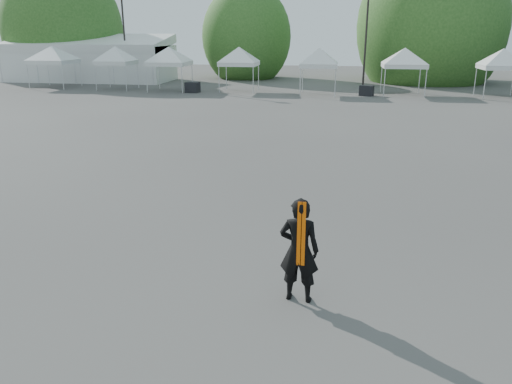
# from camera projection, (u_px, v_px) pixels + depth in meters

# --- Properties ---
(ground) EXTENTS (120.00, 120.00, 0.00)m
(ground) POSITION_uv_depth(u_px,v_px,m) (288.00, 243.00, 10.96)
(ground) COLOR #474442
(ground) RESTS_ON ground
(marquee) EXTENTS (15.00, 6.25, 4.23)m
(marquee) POSITION_uv_depth(u_px,v_px,m) (90.00, 59.00, 46.54)
(marquee) COLOR silver
(marquee) RESTS_ON ground
(light_pole_west) EXTENTS (0.60, 0.25, 10.30)m
(light_pole_west) POSITION_uv_depth(u_px,v_px,m) (123.00, 15.00, 43.83)
(light_pole_west) COLOR black
(light_pole_west) RESTS_ON ground
(light_pole_east) EXTENTS (0.60, 0.25, 9.80)m
(light_pole_east) POSITION_uv_depth(u_px,v_px,m) (367.00, 17.00, 38.90)
(light_pole_east) COLOR black
(light_pole_east) RESTS_ON ground
(tree_far_w) EXTENTS (4.80, 4.80, 7.30)m
(tree_far_w) POSITION_uv_depth(u_px,v_px,m) (64.00, 30.00, 49.17)
(tree_far_w) COLOR #382314
(tree_far_w) RESTS_ON ground
(tree_mid_w) EXTENTS (4.16, 4.16, 6.33)m
(tree_mid_w) POSITION_uv_depth(u_px,v_px,m) (247.00, 37.00, 48.55)
(tree_mid_w) COLOR #382314
(tree_mid_w) RESTS_ON ground
(tree_mid_e) EXTENTS (5.12, 5.12, 7.79)m
(tree_mid_e) POSITION_uv_depth(u_px,v_px,m) (431.00, 27.00, 44.79)
(tree_mid_e) COLOR #382314
(tree_mid_e) RESTS_ON ground
(tent_a) EXTENTS (4.48, 4.48, 3.88)m
(tent_a) POSITION_uv_depth(u_px,v_px,m) (52.00, 49.00, 40.52)
(tent_a) COLOR silver
(tent_a) RESTS_ON ground
(tent_b) EXTENTS (3.81, 3.81, 3.88)m
(tent_b) POSITION_uv_depth(u_px,v_px,m) (115.00, 50.00, 39.25)
(tent_b) COLOR silver
(tent_b) RESTS_ON ground
(tent_c) EXTENTS (4.19, 4.19, 3.88)m
(tent_c) POSITION_uv_depth(u_px,v_px,m) (169.00, 50.00, 38.08)
(tent_c) COLOR silver
(tent_c) RESTS_ON ground
(tent_d) EXTENTS (3.97, 3.97, 3.88)m
(tent_d) POSITION_uv_depth(u_px,v_px,m) (239.00, 50.00, 37.84)
(tent_d) COLOR silver
(tent_d) RESTS_ON ground
(tent_e) EXTENTS (3.77, 3.77, 3.88)m
(tent_e) POSITION_uv_depth(u_px,v_px,m) (319.00, 52.00, 35.84)
(tent_e) COLOR silver
(tent_e) RESTS_ON ground
(tent_f) EXTENTS (4.26, 4.26, 3.88)m
(tent_f) POSITION_uv_depth(u_px,v_px,m) (405.00, 52.00, 35.73)
(tent_f) COLOR silver
(tent_f) RESTS_ON ground
(tent_g) EXTENTS (3.87, 3.87, 3.88)m
(tent_g) POSITION_uv_depth(u_px,v_px,m) (503.00, 52.00, 34.21)
(tent_g) COLOR silver
(tent_g) RESTS_ON ground
(man) EXTENTS (0.71, 0.50, 1.85)m
(man) POSITION_uv_depth(u_px,v_px,m) (299.00, 250.00, 8.39)
(man) COLOR black
(man) RESTS_ON ground
(crate_west) EXTENTS (1.11, 0.94, 0.77)m
(crate_west) POSITION_uv_depth(u_px,v_px,m) (193.00, 87.00, 37.83)
(crate_west) COLOR black
(crate_west) RESTS_ON ground
(crate_mid) EXTENTS (1.11, 0.98, 0.73)m
(crate_mid) POSITION_uv_depth(u_px,v_px,m) (367.00, 91.00, 35.95)
(crate_mid) COLOR black
(crate_mid) RESTS_ON ground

